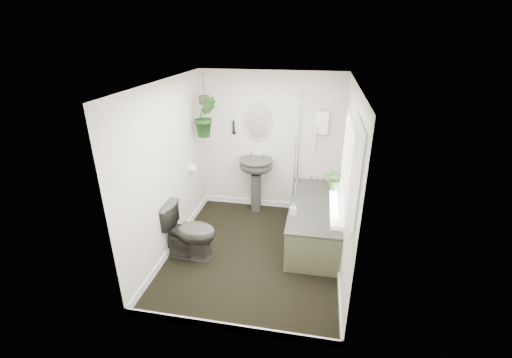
# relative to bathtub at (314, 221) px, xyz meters

# --- Properties ---
(floor) EXTENTS (2.30, 2.80, 0.02)m
(floor) POSITION_rel_bathtub_xyz_m (-0.80, -0.50, -0.30)
(floor) COLOR black
(floor) RESTS_ON ground
(ceiling) EXTENTS (2.30, 2.80, 0.02)m
(ceiling) POSITION_rel_bathtub_xyz_m (-0.80, -0.50, 2.02)
(ceiling) COLOR white
(ceiling) RESTS_ON ground
(wall_back) EXTENTS (2.30, 0.02, 2.30)m
(wall_back) POSITION_rel_bathtub_xyz_m (-0.80, 0.91, 0.86)
(wall_back) COLOR white
(wall_back) RESTS_ON ground
(wall_front) EXTENTS (2.30, 0.02, 2.30)m
(wall_front) POSITION_rel_bathtub_xyz_m (-0.80, -1.91, 0.86)
(wall_front) COLOR white
(wall_front) RESTS_ON ground
(wall_left) EXTENTS (0.02, 2.80, 2.30)m
(wall_left) POSITION_rel_bathtub_xyz_m (-1.96, -0.50, 0.86)
(wall_left) COLOR white
(wall_left) RESTS_ON ground
(wall_right) EXTENTS (0.02, 2.80, 2.30)m
(wall_right) POSITION_rel_bathtub_xyz_m (0.36, -0.50, 0.86)
(wall_right) COLOR white
(wall_right) RESTS_ON ground
(skirting) EXTENTS (2.30, 2.80, 0.10)m
(skirting) POSITION_rel_bathtub_xyz_m (-0.80, -0.50, -0.24)
(skirting) COLOR white
(skirting) RESTS_ON floor
(bathtub) EXTENTS (0.72, 1.72, 0.58)m
(bathtub) POSITION_rel_bathtub_xyz_m (0.00, 0.00, 0.00)
(bathtub) COLOR #34342E
(bathtub) RESTS_ON floor
(bath_screen) EXTENTS (0.04, 0.72, 1.40)m
(bath_screen) POSITION_rel_bathtub_xyz_m (-0.33, 0.49, 0.99)
(bath_screen) COLOR silver
(bath_screen) RESTS_ON bathtub
(shower_box) EXTENTS (0.20, 0.10, 0.35)m
(shower_box) POSITION_rel_bathtub_xyz_m (0.00, 0.84, 1.26)
(shower_box) COLOR white
(shower_box) RESTS_ON wall_back
(oval_mirror) EXTENTS (0.46, 0.03, 0.62)m
(oval_mirror) POSITION_rel_bathtub_xyz_m (-1.00, 0.87, 1.21)
(oval_mirror) COLOR tan
(oval_mirror) RESTS_ON wall_back
(wall_sconce) EXTENTS (0.04, 0.04, 0.22)m
(wall_sconce) POSITION_rel_bathtub_xyz_m (-1.40, 0.86, 1.11)
(wall_sconce) COLOR black
(wall_sconce) RESTS_ON wall_back
(toilet_roll_holder) EXTENTS (0.11, 0.11, 0.11)m
(toilet_roll_holder) POSITION_rel_bathtub_xyz_m (-1.90, 0.20, 0.61)
(toilet_roll_holder) COLOR white
(toilet_roll_holder) RESTS_ON wall_left
(window_recess) EXTENTS (0.08, 1.00, 0.90)m
(window_recess) POSITION_rel_bathtub_xyz_m (0.29, -1.20, 1.36)
(window_recess) COLOR white
(window_recess) RESTS_ON wall_right
(window_sill) EXTENTS (0.18, 1.00, 0.04)m
(window_sill) POSITION_rel_bathtub_xyz_m (0.22, -1.20, 0.94)
(window_sill) COLOR white
(window_sill) RESTS_ON wall_right
(window_blinds) EXTENTS (0.01, 0.86, 0.76)m
(window_blinds) POSITION_rel_bathtub_xyz_m (0.24, -1.20, 1.36)
(window_blinds) COLOR white
(window_blinds) RESTS_ON wall_right
(toilet) EXTENTS (0.78, 0.48, 0.77)m
(toilet) POSITION_rel_bathtub_xyz_m (-1.65, -0.72, 0.09)
(toilet) COLOR #34342E
(toilet) RESTS_ON floor
(pedestal_sink) EXTENTS (0.58, 0.51, 0.93)m
(pedestal_sink) POSITION_rel_bathtub_xyz_m (-1.00, 0.70, 0.18)
(pedestal_sink) COLOR #34342E
(pedestal_sink) RESTS_ON floor
(sill_plant) EXTENTS (0.26, 0.25, 0.24)m
(sill_plant) POSITION_rel_bathtub_xyz_m (0.17, -0.90, 1.08)
(sill_plant) COLOR black
(sill_plant) RESTS_ON window_sill
(hanging_plant) EXTENTS (0.42, 0.39, 0.62)m
(hanging_plant) POSITION_rel_bathtub_xyz_m (-1.73, 0.45, 1.36)
(hanging_plant) COLOR black
(hanging_plant) RESTS_ON ceiling
(soap_bottle) EXTENTS (0.09, 0.09, 0.17)m
(soap_bottle) POSITION_rel_bathtub_xyz_m (-0.29, -0.38, 0.37)
(soap_bottle) COLOR black
(soap_bottle) RESTS_ON bathtub
(hanging_pot) EXTENTS (0.16, 0.16, 0.12)m
(hanging_pot) POSITION_rel_bathtub_xyz_m (-1.73, 0.45, 1.61)
(hanging_pot) COLOR #3C3525
(hanging_pot) RESTS_ON ceiling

